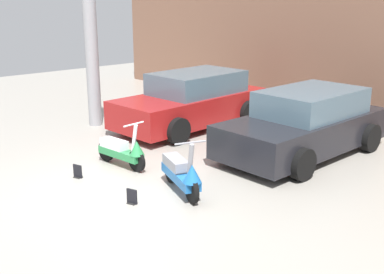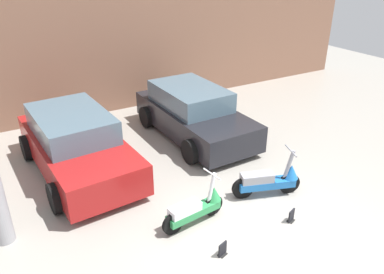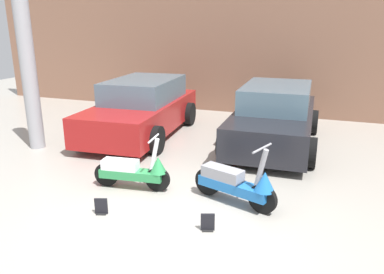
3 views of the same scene
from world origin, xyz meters
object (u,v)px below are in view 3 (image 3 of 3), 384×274
object	(u,v)px
scooter_front_right	(237,183)
support_column_side	(28,68)
placard_near_left_scooter	(101,207)
scooter_front_left	(135,170)
car_rear_left	(142,109)
placard_near_right_scooter	(208,223)
car_rear_center	(274,117)

from	to	relation	value
scooter_front_right	support_column_side	distance (m)	5.54
placard_near_left_scooter	scooter_front_left	bearing A→B (deg)	86.60
placard_near_left_scooter	car_rear_left	bearing A→B (deg)	108.37
car_rear_left	placard_near_right_scooter	size ratio (longest dim) A/B	16.83
placard_near_right_scooter	support_column_side	size ratio (longest dim) A/B	0.07
car_rear_left	placard_near_right_scooter	world-z (taller)	car_rear_left
car_rear_left	car_rear_center	size ratio (longest dim) A/B	1.03
scooter_front_right	placard_near_right_scooter	distance (m)	0.99
placard_near_left_scooter	placard_near_right_scooter	bearing A→B (deg)	3.08
car_rear_left	support_column_side	xyz separation A→B (m)	(-1.87, -1.86, 1.20)
scooter_front_left	car_rear_center	distance (m)	4.00
scooter_front_left	placard_near_right_scooter	distance (m)	1.90
scooter_front_left	placard_near_right_scooter	size ratio (longest dim) A/B	5.44
car_rear_center	placard_near_right_scooter	bearing A→B (deg)	-5.29
car_rear_left	car_rear_center	distance (m)	3.42
placard_near_left_scooter	car_rear_center	bearing A→B (deg)	65.78
placard_near_left_scooter	support_column_side	xyz separation A→B (m)	(-3.26, 2.33, 1.78)
car_rear_left	placard_near_left_scooter	distance (m)	4.45
scooter_front_left	placard_near_left_scooter	distance (m)	1.04
placard_near_right_scooter	car_rear_left	bearing A→B (deg)	127.07
scooter_front_right	car_rear_center	distance (m)	3.48
scooter_front_right	support_column_side	xyz separation A→B (m)	(-5.17, 1.30, 1.51)
placard_near_left_scooter	placard_near_right_scooter	distance (m)	1.71
scooter_front_right	car_rear_left	distance (m)	4.58
scooter_front_right	car_rear_left	world-z (taller)	car_rear_left
car_rear_left	support_column_side	distance (m)	2.89
scooter_front_left	car_rear_center	xyz separation A→B (m)	(1.96, 3.48, 0.33)
scooter_front_left	car_rear_center	bearing A→B (deg)	54.18
car_rear_left	placard_near_right_scooter	bearing A→B (deg)	33.52
car_rear_center	placard_near_left_scooter	xyz separation A→B (m)	(-2.02, -4.48, -0.57)
car_rear_left	placard_near_left_scooter	xyz separation A→B (m)	(1.39, -4.18, -0.58)
car_rear_center	placard_near_left_scooter	world-z (taller)	car_rear_center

